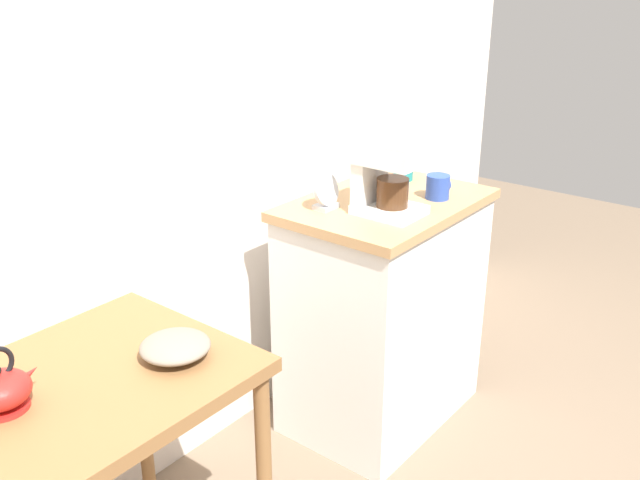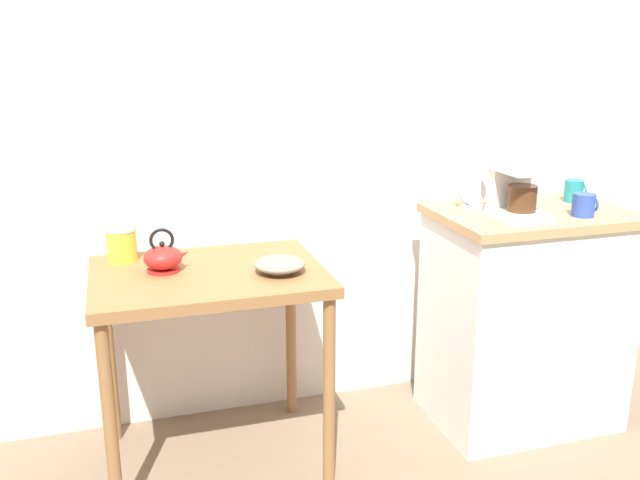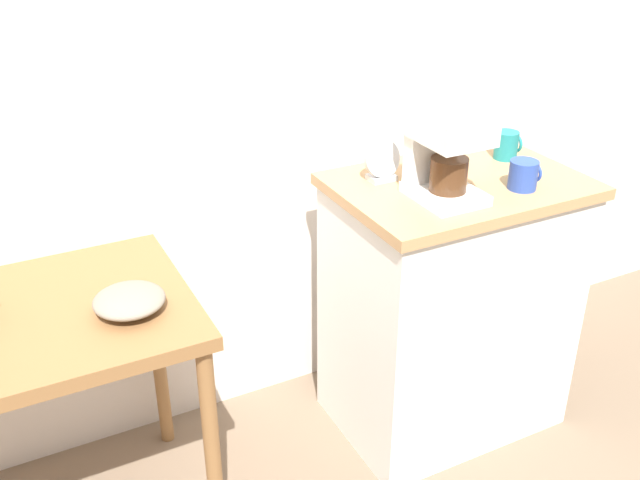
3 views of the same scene
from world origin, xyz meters
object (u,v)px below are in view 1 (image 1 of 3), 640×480
Objects in this scene: teakettle at (1,389)px; mug_dark_teal at (404,168)px; bowl_stoneware at (175,347)px; coffee_maker at (385,173)px; mug_blue at (438,187)px; table_clock at (326,193)px.

mug_dark_teal is at bearing 0.01° from teakettle.
mug_dark_teal reaches higher than bowl_stoneware.
bowl_stoneware is at bearing -173.98° from mug_dark_teal.
mug_dark_teal is at bearing 6.02° from bowl_stoneware.
teakettle is at bearing 160.69° from bowl_stoneware.
bowl_stoneware is at bearing -19.31° from teakettle.
coffee_maker is at bearing -6.73° from teakettle.
bowl_stoneware is 1.21m from mug_blue.
mug_dark_teal is 0.71× the size of table_clock.
bowl_stoneware is 0.42m from teakettle.
mug_dark_teal is at bearing -3.18° from table_clock.
table_clock is at bearing 144.22° from mug_blue.
bowl_stoneware is 0.88m from table_clock.
mug_blue is (0.25, -0.07, -0.10)m from coffee_maker.
mug_blue is at bearing -4.12° from bowl_stoneware.
bowl_stoneware is 1.96× the size of mug_blue.
teakettle is 1.25m from table_clock.
coffee_maker is 2.79× the size of mug_dark_teal.
teakettle is at bearing 173.27° from coffee_maker.
mug_blue is at bearing -35.78° from table_clock.
teakettle is at bearing 171.96° from mug_blue.
teakettle is 1.71m from mug_dark_teal.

